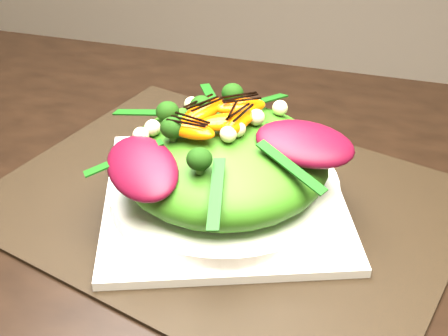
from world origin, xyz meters
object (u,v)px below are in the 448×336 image
(plate_base, at_px, (224,197))
(orange_segment, at_px, (230,119))
(placemat, at_px, (224,202))
(salad_bowl, at_px, (224,187))
(dining_table, at_px, (297,283))
(lettuce_mound, at_px, (224,160))

(plate_base, xyz_separation_m, orange_segment, (0.00, 0.01, 0.09))
(placemat, height_order, salad_bowl, salad_bowl)
(placemat, distance_m, orange_segment, 0.10)
(dining_table, distance_m, plate_base, 0.13)
(placemat, relative_size, orange_segment, 8.50)
(lettuce_mound, bearing_deg, orange_segment, 74.52)
(dining_table, xyz_separation_m, orange_segment, (-0.09, 0.09, 0.12))
(dining_table, height_order, lettuce_mound, dining_table)
(lettuce_mound, bearing_deg, plate_base, 0.00)
(dining_table, bearing_deg, placemat, 141.79)
(dining_table, xyz_separation_m, salad_bowl, (-0.10, 0.08, 0.04))
(dining_table, bearing_deg, salad_bowl, 141.79)
(salad_bowl, xyz_separation_m, lettuce_mound, (0.00, 0.00, 0.03))
(dining_table, distance_m, lettuce_mound, 0.14)
(dining_table, xyz_separation_m, plate_base, (-0.10, 0.08, 0.03))
(dining_table, xyz_separation_m, placemat, (-0.10, 0.08, 0.02))
(orange_segment, bearing_deg, lettuce_mound, -105.48)
(lettuce_mound, relative_size, orange_segment, 3.85)
(placemat, distance_m, plate_base, 0.01)
(plate_base, relative_size, salad_bowl, 1.04)
(orange_segment, bearing_deg, placemat, -105.48)
(salad_bowl, height_order, lettuce_mound, lettuce_mound)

